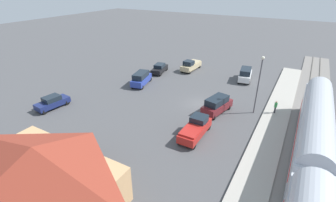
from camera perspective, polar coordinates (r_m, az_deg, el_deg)
ground_plane at (r=35.47m, az=7.46°, el=-0.80°), size 200.00×200.00×0.00m
railway_track at (r=33.57m, az=30.12°, el=-5.96°), size 4.80×70.00×0.30m
platform at (r=33.49m, az=23.44°, el=-4.38°), size 3.20×46.00×0.30m
passenger_train at (r=20.89m, az=30.36°, el=-17.10°), size 2.93×37.20×4.98m
station_building at (r=21.76m, az=-27.78°, el=-14.84°), size 12.74×7.96×5.30m
pedestrian_on_platform at (r=34.88m, az=23.77°, el=-1.10°), size 0.36×0.36×1.71m
suv_blue at (r=41.76m, az=-6.27°, el=5.25°), size 3.00×5.21×2.22m
pickup_tan at (r=48.92m, az=5.34°, el=8.30°), size 2.25×5.50×2.14m
suv_white at (r=45.51m, az=17.55°, el=5.95°), size 2.69×5.14×2.22m
suv_maroon at (r=33.25m, az=11.34°, el=-0.82°), size 2.98×5.21×2.22m
pickup_red at (r=27.95m, az=6.43°, el=-6.31°), size 1.97×5.40×2.14m
sedan_black at (r=47.37m, az=-1.97°, el=7.61°), size 2.60×4.75×1.74m
sedan_navy at (r=37.50m, az=-25.32°, el=-0.21°), size 2.30×4.67×1.74m
light_pole_near_platform at (r=33.03m, az=20.48°, el=4.90°), size 0.44×0.44×7.78m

